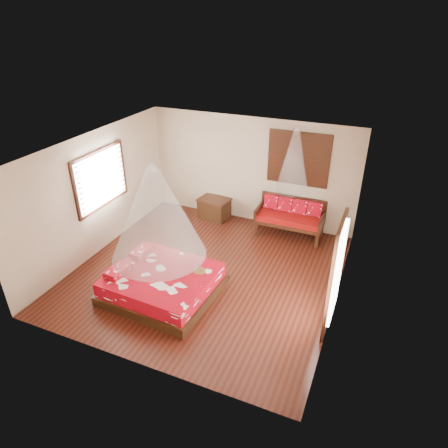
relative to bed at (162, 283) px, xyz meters
The scene contains 10 objects.
room 1.62m from the bed, 62.86° to the left, with size 5.54×5.54×2.84m.
bed is the anchor object (origin of this frame).
daybed 3.82m from the bed, 62.85° to the left, with size 1.68×0.75×0.94m.
storage_chest 3.49m from the bed, 96.61° to the left, with size 0.88×0.69×0.56m.
shutter_panel 4.43m from the bed, 65.01° to the left, with size 1.52×0.06×1.32m.
window_left 2.89m from the bed, 151.05° to the left, with size 0.10×1.74×1.34m.
glazed_door 3.36m from the bed, ahead, with size 0.08×1.02×2.16m.
wine_tray 0.82m from the bed, 27.06° to the left, with size 0.24×0.24×0.20m.
mosquito_net_main 1.60m from the bed, ahead, with size 1.79×1.79×1.80m, color white.
mosquito_net_daybed 4.09m from the bed, 61.95° to the left, with size 0.78×0.78×1.50m, color white.
Camera 1 is at (3.16, -6.47, 5.14)m, focal length 32.00 mm.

